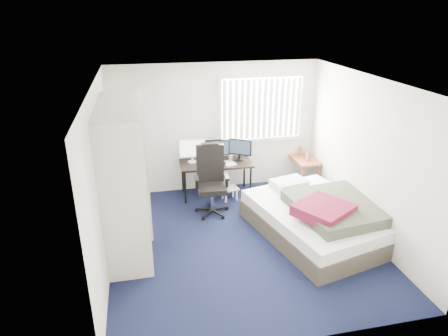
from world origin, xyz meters
TOP-DOWN VIEW (x-y plane):
  - ground at (0.00, 0.00)m, footprint 4.20×4.20m
  - room_shell at (0.00, 0.00)m, footprint 4.20×4.20m
  - window_assembly at (0.90, 2.04)m, footprint 1.72×0.09m
  - closet at (-1.67, 0.27)m, footprint 0.64×1.84m
  - desk at (-0.07, 1.76)m, footprint 1.41×0.68m
  - office_chair at (-0.28, 1.09)m, footprint 0.62×0.62m
  - footstool at (0.14, 1.46)m, footprint 0.35×0.30m
  - nightstand at (1.75, 1.85)m, footprint 0.47×0.88m
  - bed at (1.27, -0.06)m, footprint 2.14×2.55m
  - pine_box at (-1.65, -0.27)m, footprint 0.41×0.33m

SIDE VIEW (x-z plane):
  - ground at x=0.00m, z-range 0.00..0.00m
  - pine_box at x=-1.65m, z-range 0.00..0.28m
  - footstool at x=0.14m, z-range 0.07..0.32m
  - bed at x=1.27m, z-range -0.06..0.66m
  - office_chair at x=-0.28m, z-range -0.14..1.10m
  - nightstand at x=1.75m, z-range 0.14..0.91m
  - desk at x=-0.07m, z-range 0.15..1.29m
  - closet at x=-1.67m, z-range 0.24..2.46m
  - room_shell at x=0.00m, z-range -0.59..3.61m
  - window_assembly at x=0.90m, z-range 0.94..2.26m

